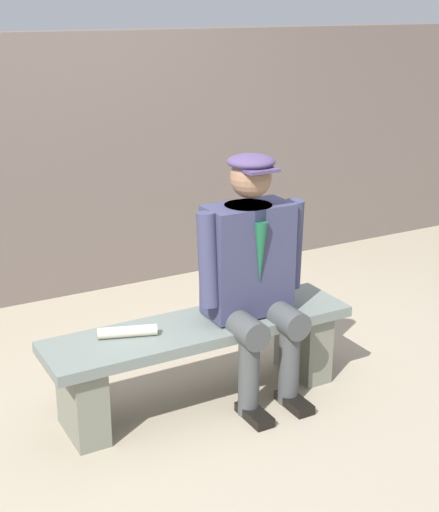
{
  "coord_description": "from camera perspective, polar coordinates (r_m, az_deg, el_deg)",
  "views": [
    {
      "loc": [
        1.59,
        3.09,
        2.03
      ],
      "look_at": [
        -0.11,
        0.0,
        0.81
      ],
      "focal_mm": 51.57,
      "sensor_mm": 36.0,
      "label": 1
    }
  ],
  "objects": [
    {
      "name": "seated_man",
      "position": [
        3.8,
        2.58,
        -1.03
      ],
      "size": [
        0.62,
        0.53,
        1.32
      ],
      "color": "#383958",
      "rests_on": "ground"
    },
    {
      "name": "ground_plane",
      "position": [
        4.02,
        -1.42,
        -11.16
      ],
      "size": [
        30.0,
        30.0,
        0.0
      ],
      "primitive_type": "plane",
      "color": "gray"
    },
    {
      "name": "bench",
      "position": [
        3.88,
        -1.45,
        -7.28
      ],
      "size": [
        1.65,
        0.41,
        0.46
      ],
      "color": "slate",
      "rests_on": "ground"
    },
    {
      "name": "stadium_wall",
      "position": [
        5.36,
        -11.05,
        6.88
      ],
      "size": [
        12.0,
        0.24,
        1.84
      ],
      "primitive_type": "cube",
      "color": "#665952",
      "rests_on": "ground"
    },
    {
      "name": "rolled_magazine",
      "position": [
        3.68,
        -7.16,
        -5.84
      ],
      "size": [
        0.3,
        0.15,
        0.06
      ],
      "primitive_type": "cylinder",
      "rotation": [
        0.0,
        1.57,
        -0.32
      ],
      "color": "beige",
      "rests_on": "bench"
    }
  ]
}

